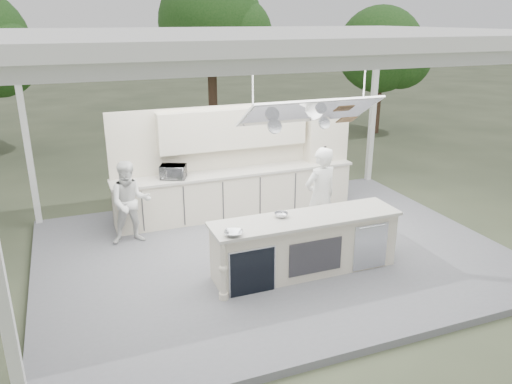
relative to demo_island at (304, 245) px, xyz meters
name	(u,v)px	position (x,y,z in m)	size (l,w,h in m)	color
ground	(272,256)	(-0.18, 0.91, -0.60)	(90.00, 90.00, 0.00)	#51583C
stage_deck	(272,253)	(-0.18, 0.91, -0.54)	(8.00, 6.00, 0.12)	slate
tent	(275,40)	(-0.18, 0.90, 3.11)	(8.20, 6.20, 3.86)	white
demo_island	(304,245)	(0.00, 0.00, 0.00)	(3.10, 0.79, 0.95)	beige
back_counter	(237,192)	(-0.18, 2.81, 0.00)	(5.08, 0.72, 0.95)	beige
back_wall_unit	(253,142)	(0.27, 3.03, 0.98)	(5.05, 0.48, 2.25)	beige
tree_cluster	(152,42)	(-0.34, 10.68, 2.69)	(19.55, 9.40, 5.85)	#503928
head_chef	(320,197)	(0.71, 0.83, 0.44)	(0.67, 0.44, 1.83)	white
sous_chef	(130,203)	(-2.43, 2.17, 0.29)	(0.75, 0.58, 1.54)	white
toaster_oven	(173,172)	(-1.50, 2.74, 0.61)	(0.49, 0.33, 0.27)	#BABCC1
bowl_large	(233,233)	(-1.28, -0.24, 0.51)	(0.28, 0.28, 0.07)	#BABDC1
bowl_small	(281,215)	(-0.35, 0.16, 0.51)	(0.22, 0.22, 0.07)	silver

